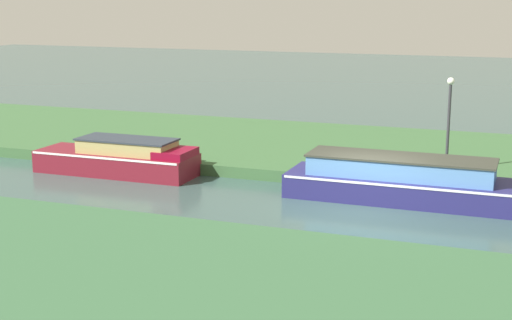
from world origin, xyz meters
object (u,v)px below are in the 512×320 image
mooring_post_far (171,149)px  navy_barge (416,182)px  lamp_post (449,113)px  maroon_narrowboat (121,158)px

mooring_post_far → navy_barge: bearing=-9.7°
navy_barge → mooring_post_far: 9.30m
lamp_post → maroon_narrowboat: bearing=-165.6°
maroon_narrowboat → navy_barge: bearing=0.0°
navy_barge → mooring_post_far: size_ratio=13.40×
navy_barge → lamp_post: lamp_post is taller
maroon_narrowboat → lamp_post: (10.89, 2.80, 1.80)m
navy_barge → lamp_post: size_ratio=2.57×
navy_barge → maroon_narrowboat: 10.34m
navy_barge → lamp_post: bearing=78.8°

